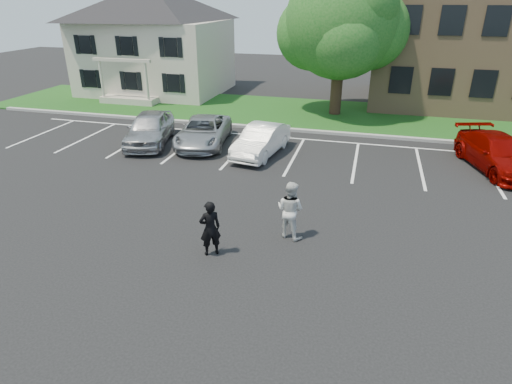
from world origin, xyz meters
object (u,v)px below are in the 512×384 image
(car_silver_west, at_px, (150,128))
(car_white_sedan, at_px, (261,140))
(tree, at_px, (343,24))
(man_black_suit, at_px, (210,228))
(house, at_px, (155,40))
(car_silver_minivan, at_px, (203,131))
(man_white_shirt, at_px, (290,210))
(car_red_compact, at_px, (498,153))

(car_silver_west, xyz_separation_m, car_white_sedan, (5.83, -0.14, -0.11))
(tree, bearing_deg, man_black_suit, -96.54)
(house, relative_size, car_silver_minivan, 2.12)
(tree, bearing_deg, house, 165.76)
(man_black_suit, bearing_deg, car_white_sedan, -119.91)
(man_black_suit, xyz_separation_m, car_white_sedan, (-0.74, 8.70, -0.15))
(car_white_sedan, bearing_deg, man_white_shirt, -60.49)
(car_silver_minivan, bearing_deg, car_silver_west, -176.67)
(man_white_shirt, height_order, car_white_sedan, man_white_shirt)
(house, distance_m, tree, 14.66)
(man_black_suit, height_order, man_white_shirt, man_white_shirt)
(car_red_compact, bearing_deg, tree, 117.65)
(tree, distance_m, car_white_sedan, 10.12)
(house, relative_size, tree, 1.17)
(tree, relative_size, man_white_shirt, 4.78)
(man_black_suit, relative_size, car_silver_minivan, 0.35)
(man_black_suit, distance_m, car_white_sedan, 8.73)
(man_white_shirt, bearing_deg, car_white_sedan, -47.81)
(car_silver_west, bearing_deg, house, 100.76)
(tree, bearing_deg, man_white_shirt, -89.89)
(car_red_compact, bearing_deg, car_white_sedan, 167.88)
(man_black_suit, bearing_deg, car_silver_west, -88.18)
(tree, distance_m, man_white_shirt, 16.29)
(house, xyz_separation_m, man_white_shirt, (14.16, -19.27, -2.91))
(house, distance_m, man_black_suit, 24.32)
(car_white_sedan, bearing_deg, car_silver_minivan, 175.53)
(man_black_suit, height_order, car_silver_minivan, man_black_suit)
(tree, bearing_deg, car_silver_west, -135.42)
(man_white_shirt, bearing_deg, car_red_compact, -112.53)
(car_silver_west, xyz_separation_m, car_silver_minivan, (2.66, 0.58, -0.13))
(man_white_shirt, height_order, car_red_compact, man_white_shirt)
(car_silver_west, distance_m, car_silver_minivan, 2.72)
(car_silver_west, distance_m, car_white_sedan, 5.83)
(car_silver_west, height_order, car_white_sedan, car_silver_west)
(car_silver_minivan, bearing_deg, man_black_suit, -76.43)
(house, distance_m, car_silver_minivan, 14.44)
(car_white_sedan, bearing_deg, car_silver_west, -173.03)
(tree, xyz_separation_m, man_white_shirt, (0.03, -15.68, -4.43))
(man_white_shirt, relative_size, car_silver_minivan, 0.38)
(tree, relative_size, car_silver_minivan, 1.81)
(house, bearing_deg, car_white_sedan, -46.81)
(house, relative_size, man_white_shirt, 5.60)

